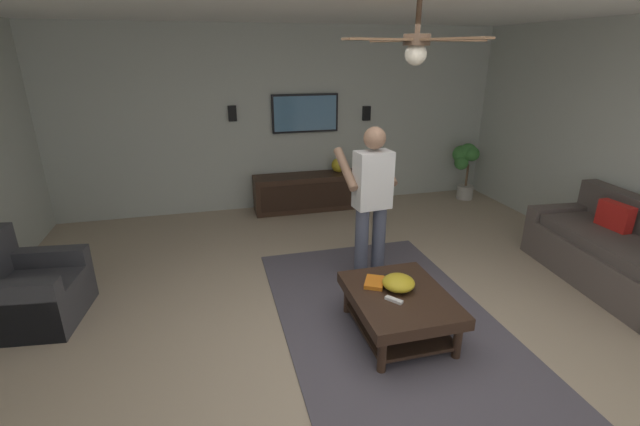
% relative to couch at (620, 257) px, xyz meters
% --- Properties ---
extents(ground_plane, '(8.71, 8.71, 0.00)m').
position_rel_couch_xyz_m(ground_plane, '(-0.25, 2.86, -0.32)').
color(ground_plane, tan).
extents(wall_back_tv, '(0.10, 6.94, 2.69)m').
position_rel_couch_xyz_m(wall_back_tv, '(3.43, 2.86, 1.03)').
color(wall_back_tv, '#B2B7AD').
rests_on(wall_back_tv, ground).
extents(area_rug, '(3.14, 1.91, 0.01)m').
position_rel_couch_xyz_m(area_rug, '(-0.02, 2.58, -0.31)').
color(area_rug, '#514C56').
rests_on(area_rug, ground).
extents(couch, '(1.97, 1.03, 0.87)m').
position_rel_couch_xyz_m(couch, '(0.00, 0.00, 0.00)').
color(couch, '#564C47').
rests_on(couch, ground).
extents(armchair, '(0.89, 0.90, 0.82)m').
position_rel_couch_xyz_m(armchair, '(0.82, 5.73, -0.04)').
color(armchair, '#38383D').
rests_on(armchair, ground).
extents(coffee_table, '(1.00, 0.80, 0.40)m').
position_rel_couch_xyz_m(coffee_table, '(-0.22, 2.58, -0.02)').
color(coffee_table, '#332116').
rests_on(coffee_table, ground).
extents(media_console, '(0.45, 1.70, 0.55)m').
position_rel_couch_xyz_m(media_console, '(3.09, 2.57, -0.04)').
color(media_console, '#332116').
rests_on(media_console, ground).
extents(tv, '(0.05, 1.01, 0.57)m').
position_rel_couch_xyz_m(tv, '(3.33, 2.57, 1.12)').
color(tv, black).
extents(person_standing, '(0.57, 0.58, 1.64)m').
position_rel_couch_xyz_m(person_standing, '(0.78, 2.47, 0.61)').
color(person_standing, '#4C5166').
rests_on(person_standing, ground).
extents(potted_plant_tall, '(0.42, 0.38, 0.92)m').
position_rel_couch_xyz_m(potted_plant_tall, '(2.96, -0.02, 0.31)').
color(potted_plant_tall, '#B7B2A8').
rests_on(potted_plant_tall, ground).
extents(bowl, '(0.28, 0.28, 0.12)m').
position_rel_couch_xyz_m(bowl, '(-0.15, 2.56, 0.14)').
color(bowl, gold).
rests_on(bowl, coffee_table).
extents(remote_white, '(0.15, 0.13, 0.02)m').
position_rel_couch_xyz_m(remote_white, '(-0.32, 2.68, 0.09)').
color(remote_white, white).
rests_on(remote_white, coffee_table).
extents(remote_black, '(0.16, 0.07, 0.02)m').
position_rel_couch_xyz_m(remote_black, '(0.01, 2.56, 0.09)').
color(remote_black, black).
rests_on(remote_black, coffee_table).
extents(book, '(0.27, 0.25, 0.04)m').
position_rel_couch_xyz_m(book, '(-0.02, 2.73, 0.10)').
color(book, orange).
rests_on(book, coffee_table).
extents(vase_round, '(0.22, 0.22, 0.22)m').
position_rel_couch_xyz_m(vase_round, '(3.14, 2.10, 0.34)').
color(vase_round, gold).
rests_on(vase_round, media_console).
extents(wall_speaker_left, '(0.06, 0.12, 0.22)m').
position_rel_couch_xyz_m(wall_speaker_left, '(3.35, 1.59, 1.09)').
color(wall_speaker_left, black).
extents(wall_speaker_right, '(0.06, 0.12, 0.22)m').
position_rel_couch_xyz_m(wall_speaker_right, '(3.35, 3.65, 1.16)').
color(wall_speaker_right, black).
extents(ceiling_fan, '(1.18, 1.20, 0.46)m').
position_rel_couch_xyz_m(ceiling_fan, '(-0.01, 2.48, 2.04)').
color(ceiling_fan, '#4C3828').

